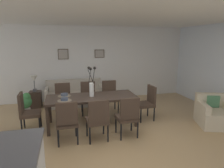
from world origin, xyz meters
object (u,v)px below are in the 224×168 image
Objects in this scene: dining_chair_mid_right at (110,95)px; dining_chair_mid_left at (128,115)px; dining_chair_near_right at (63,98)px; potted_plant at (26,103)px; framed_picture_left at (63,54)px; bowl_near_right at (64,94)px; dining_table at (92,99)px; dining_chair_far_left at (98,118)px; dining_chair_far_right at (88,96)px; side_table at (36,99)px; sofa at (75,96)px; framed_picture_center at (99,54)px; dining_chair_head_east at (148,101)px; table_lamp at (34,80)px; armchair at (215,114)px; bowl_near_left at (64,99)px; centerpiece_vase at (92,85)px; dining_chair_head_west at (27,110)px; dining_chair_near_left at (67,120)px.

dining_chair_mid_left is at bearing -90.30° from dining_chair_mid_right.
dining_chair_near_right is 1.00× the size of dining_chair_mid_right.
dining_chair_mid_right is 1.37× the size of potted_plant.
dining_chair_near_right is 1.86m from framed_picture_left.
dining_chair_mid_right reaches higher than bowl_near_right.
dining_table is 2.39× the size of dining_chair_far_left.
dining_chair_far_left is at bearing -179.49° from dining_chair_mid_left.
potted_plant is at bearing 173.30° from dining_chair_far_right.
potted_plant is at bearing -103.48° from side_table.
framed_picture_center is at bearing 26.94° from sofa.
dining_chair_head_east is at bearing -5.58° from bowl_near_right.
dining_table is 4.31× the size of table_lamp.
armchair is (3.69, -1.59, -0.23)m from dining_chair_near_right.
dining_chair_mid_right is 0.91× the size of armchair.
dining_table is at bearing 16.94° from bowl_near_left.
dining_chair_far_left is 1.00× the size of dining_chair_mid_left.
bowl_near_right is 1.91m from side_table.
bowl_near_right is at bearing 163.19° from centerpiece_vase.
armchair is at bearing -23.37° from dining_chair_near_right.
dining_chair_mid_left is at bearing -21.34° from dining_chair_head_west.
framed_picture_left reaches higher than dining_chair_near_left.
potted_plant is at bearing -152.85° from framed_picture_center.
bowl_near_right reaches higher than side_table.
dining_chair_far_right reaches higher than side_table.
dining_chair_far_left is at bearing -150.35° from dining_chair_head_east.
dining_chair_far_right is (0.71, 0.05, 0.00)m from dining_chair_near_right.
sofa is at bearing 142.14° from armchair.
dining_chair_mid_left is (1.29, -0.03, 0.00)m from dining_chair_near_left.
centerpiece_vase reaches higher than table_lamp.
sofa is at bearing 27.29° from potted_plant.
dining_chair_near_left is 0.62m from dining_chair_far_left.
dining_chair_far_left is at bearing -111.33° from dining_chair_mid_right.
dining_chair_head_west is 1.85m from table_lamp.
framed_picture_center is at bearing 78.57° from dining_chair_far_left.
dining_chair_far_left is 1.73m from dining_chair_head_east.
dining_chair_near_right is at bearing -92.57° from framed_picture_left.
dining_chair_mid_right is at bearing 52.26° from dining_table.
dining_table is at bearing 89.43° from dining_chair_far_left.
bowl_near_right reaches higher than sofa.
potted_plant is at bearing -132.38° from framed_picture_left.
table_lamp is (-1.58, 0.93, 0.38)m from dining_chair_far_right.
sofa is (-0.31, 2.67, -0.23)m from dining_chair_far_left.
dining_chair_far_left is 1.00× the size of dining_chair_mid_right.
dining_chair_mid_right is at bearing -88.56° from framed_picture_center.
dining_chair_head_west is at bearing 170.46° from armchair.
dining_chair_head_west is at bearing -78.59° from potted_plant.
dining_table is at bearing 127.34° from dining_chair_mid_left.
side_table is at bearing 131.04° from dining_table.
dining_chair_far_right is 1.30m from bowl_near_left.
dining_chair_head_west is 0.91× the size of armchair.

